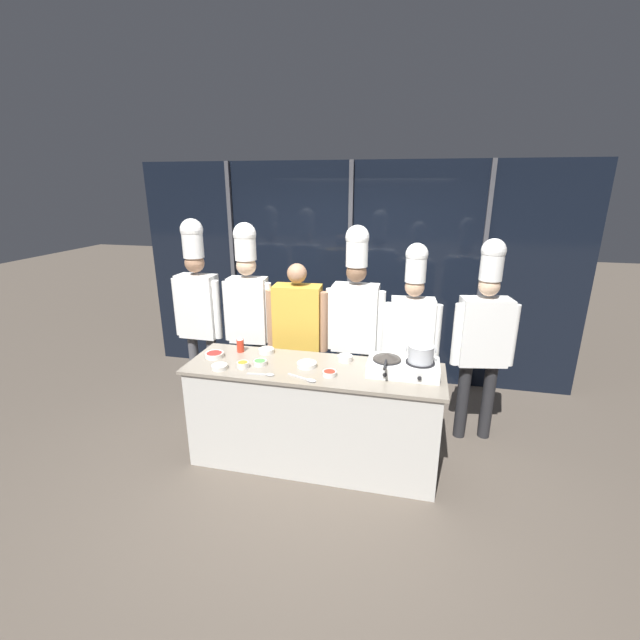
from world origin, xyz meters
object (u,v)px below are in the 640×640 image
(prep_bowl_chicken, at_px, (307,364))
(serving_spoon_solid, at_px, (308,379))
(serving_spoon_slotted, at_px, (266,374))
(prep_bowl_onion, at_px, (345,358))
(prep_bowl_carrots, at_px, (243,364))
(chef_line, at_px, (355,315))
(portable_stove, at_px, (403,367))
(prep_bowl_shrimp, at_px, (220,366))
(prep_bowl_chili_flakes, at_px, (330,373))
(chef_sous, at_px, (248,304))
(chef_apprentice, at_px, (484,331))
(prep_bowl_bell_pepper, at_px, (214,354))
(frying_pan, at_px, (387,357))
(chef_head, at_px, (198,301))
(squeeze_bottle_chili, at_px, (240,344))
(person_guest, at_px, (298,329))
(prep_bowl_noodles, at_px, (266,350))
(stock_pot, at_px, (421,353))
(chef_pastry, at_px, (412,327))
(prep_bowl_scallions, at_px, (260,362))

(prep_bowl_chicken, xyz_separation_m, serving_spoon_solid, (0.07, -0.25, -0.02))
(serving_spoon_slotted, bearing_deg, prep_bowl_onion, 36.50)
(prep_bowl_carrots, distance_m, chef_line, 1.24)
(portable_stove, bearing_deg, prep_bowl_carrots, -171.73)
(prep_bowl_shrimp, distance_m, serving_spoon_solid, 0.79)
(prep_bowl_chili_flakes, xyz_separation_m, chef_line, (0.08, 0.88, 0.24))
(serving_spoon_slotted, bearing_deg, chef_sous, 118.89)
(chef_sous, bearing_deg, prep_bowl_shrimp, 91.74)
(chef_line, bearing_deg, prep_bowl_chicken, 67.66)
(portable_stove, xyz_separation_m, chef_apprentice, (0.71, 0.69, 0.14))
(prep_bowl_bell_pepper, xyz_separation_m, chef_line, (1.18, 0.73, 0.24))
(frying_pan, xyz_separation_m, chef_sous, (-1.48, 0.65, 0.18))
(portable_stove, distance_m, prep_bowl_bell_pepper, 1.69)
(prep_bowl_bell_pepper, distance_m, chef_head, 0.91)
(chef_apprentice, bearing_deg, squeeze_bottle_chili, 3.09)
(frying_pan, xyz_separation_m, person_guest, (-0.95, 0.64, -0.05))
(prep_bowl_carrots, distance_m, chef_head, 1.25)
(prep_bowl_onion, bearing_deg, person_guest, 139.51)
(chef_sous, bearing_deg, prep_bowl_chicken, 135.04)
(prep_bowl_carrots, distance_m, serving_spoon_solid, 0.61)
(frying_pan, height_order, person_guest, person_guest)
(chef_sous, bearing_deg, frying_pan, 152.33)
(squeeze_bottle_chili, relative_size, chef_line, 0.07)
(prep_bowl_noodles, relative_size, serving_spoon_slotted, 0.62)
(serving_spoon_solid, xyz_separation_m, chef_head, (-1.46, 0.97, 0.30))
(chef_sous, distance_m, chef_line, 1.11)
(chef_sous, bearing_deg, stock_pot, 155.81)
(chef_head, relative_size, person_guest, 1.24)
(frying_pan, bearing_deg, squeeze_bottle_chili, 173.82)
(portable_stove, xyz_separation_m, prep_bowl_carrots, (-1.34, -0.20, -0.03))
(person_guest, bearing_deg, prep_bowl_onion, 136.21)
(prep_bowl_bell_pepper, relative_size, person_guest, 0.10)
(squeeze_bottle_chili, relative_size, prep_bowl_onion, 1.15)
(serving_spoon_solid, relative_size, chef_line, 0.13)
(portable_stove, bearing_deg, chef_line, 126.17)
(chef_head, distance_m, chef_pastry, 2.25)
(serving_spoon_solid, xyz_separation_m, chef_line, (0.23, 1.00, 0.25))
(frying_pan, height_order, prep_bowl_carrots, frying_pan)
(serving_spoon_solid, height_order, chef_apprentice, chef_apprentice)
(prep_bowl_scallions, distance_m, chef_line, 1.10)
(stock_pot, relative_size, person_guest, 0.14)
(chef_head, bearing_deg, prep_bowl_chili_flakes, 153.29)
(squeeze_bottle_chili, distance_m, chef_sous, 0.57)
(squeeze_bottle_chili, height_order, serving_spoon_slotted, squeeze_bottle_chili)
(prep_bowl_noodles, distance_m, chef_pastry, 1.42)
(squeeze_bottle_chili, relative_size, chef_pastry, 0.08)
(prep_bowl_onion, height_order, person_guest, person_guest)
(stock_pot, distance_m, chef_pastry, 0.72)
(portable_stove, xyz_separation_m, chef_pastry, (0.05, 0.71, 0.11))
(prep_bowl_chili_flakes, xyz_separation_m, chef_sous, (-1.03, 0.83, 0.29))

